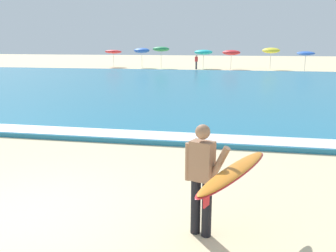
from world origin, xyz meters
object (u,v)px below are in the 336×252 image
(surfer_with_board, at_px, (217,174))
(beach_umbrella_5, at_px, (271,50))
(beach_umbrella_1, at_px, (142,51))
(beach_umbrella_0, at_px, (113,52))
(beachgoer_near_row_left, at_px, (196,62))
(beach_umbrella_4, at_px, (231,53))
(beach_umbrella_6, at_px, (306,53))
(beach_umbrella_2, at_px, (161,49))
(beach_umbrella_3, at_px, (203,52))

(surfer_with_board, relative_size, beach_umbrella_5, 0.94)
(beach_umbrella_1, bearing_deg, beach_umbrella_0, 168.94)
(beachgoer_near_row_left, bearing_deg, beach_umbrella_4, 11.90)
(beach_umbrella_4, relative_size, beach_umbrella_6, 1.03)
(beach_umbrella_4, distance_m, beach_umbrella_5, 4.23)
(beach_umbrella_1, distance_m, beach_umbrella_4, 10.29)
(beach_umbrella_2, bearing_deg, beach_umbrella_5, 0.65)
(beachgoer_near_row_left, bearing_deg, beach_umbrella_0, 170.04)
(beach_umbrella_1, distance_m, beach_umbrella_3, 7.17)
(surfer_with_board, height_order, beach_umbrella_3, beach_umbrella_3)
(beach_umbrella_5, bearing_deg, beachgoer_near_row_left, -174.04)
(beach_umbrella_5, bearing_deg, beach_umbrella_0, 176.97)
(beach_umbrella_2, relative_size, beachgoer_near_row_left, 1.58)
(beach_umbrella_4, relative_size, beach_umbrella_5, 0.87)
(beach_umbrella_4, distance_m, beachgoer_near_row_left, 3.97)
(beach_umbrella_1, xyz_separation_m, beach_umbrella_6, (17.93, -1.29, -0.19))
(beach_umbrella_2, distance_m, beach_umbrella_3, 4.83)
(beach_umbrella_5, relative_size, beach_umbrella_6, 1.18)
(beach_umbrella_0, xyz_separation_m, beach_umbrella_5, (18.24, -0.97, 0.23))
(surfer_with_board, bearing_deg, beach_umbrella_2, 103.35)
(beach_umbrella_0, bearing_deg, beachgoer_near_row_left, -9.96)
(beach_umbrella_4, xyz_separation_m, beach_umbrella_6, (7.64, -1.01, -0.02))
(beach_umbrella_5, distance_m, beach_umbrella_6, 3.59)
(beach_umbrella_3, relative_size, beachgoer_near_row_left, 1.34)
(beach_umbrella_4, bearing_deg, beach_umbrella_5, 0.54)
(beach_umbrella_2, distance_m, beach_umbrella_6, 15.58)
(beach_umbrella_2, xyz_separation_m, beach_umbrella_3, (4.79, 0.51, -0.34))
(beach_umbrella_0, height_order, beachgoer_near_row_left, beach_umbrella_0)
(beach_umbrella_5, xyz_separation_m, beachgoer_near_row_left, (-7.99, -0.83, -1.21))
(beach_umbrella_1, height_order, beach_umbrella_3, beach_umbrella_1)
(beach_umbrella_6, distance_m, beachgoer_near_row_left, 11.45)
(beach_umbrella_3, bearing_deg, beach_umbrella_6, -7.52)
(beach_umbrella_3, distance_m, beach_umbrella_6, 10.86)
(surfer_with_board, relative_size, beach_umbrella_1, 0.98)
(beach_umbrella_1, height_order, beachgoer_near_row_left, beach_umbrella_1)
(beach_umbrella_4, bearing_deg, beach_umbrella_6, -7.54)
(beach_umbrella_3, bearing_deg, beach_umbrella_1, -178.94)
(beach_umbrella_0, height_order, beach_umbrella_2, beach_umbrella_2)
(beach_umbrella_5, bearing_deg, beach_umbrella_2, -179.35)
(beach_umbrella_1, relative_size, beach_umbrella_4, 1.10)
(surfer_with_board, distance_m, beach_umbrella_0, 40.24)
(surfer_with_board, bearing_deg, beach_umbrella_3, 95.94)
(beach_umbrella_4, xyz_separation_m, beach_umbrella_5, (4.22, 0.04, 0.24))
(beach_umbrella_0, xyz_separation_m, beachgoer_near_row_left, (10.25, -1.80, -0.98))
(beach_umbrella_4, bearing_deg, beach_umbrella_3, 172.55)
(beach_umbrella_0, height_order, beach_umbrella_1, beach_umbrella_1)
(beach_umbrella_4, bearing_deg, surfer_with_board, -88.87)
(beach_umbrella_5, xyz_separation_m, beach_umbrella_6, (3.42, -1.05, -0.26))
(beach_umbrella_1, xyz_separation_m, beach_umbrella_5, (14.51, -0.24, 0.07))
(beach_umbrella_3, distance_m, beach_umbrella_4, 3.15)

